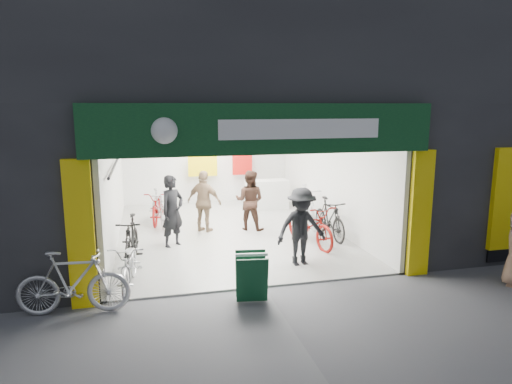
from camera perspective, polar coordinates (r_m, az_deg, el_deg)
name	(u,v)px	position (r m, az deg, el deg)	size (l,w,h in m)	color
ground	(265,288)	(8.98, 1.09, -11.90)	(60.00, 60.00, 0.00)	#56565B
building	(251,75)	(13.37, -0.63, 14.44)	(17.00, 10.27, 8.00)	#232326
bike_left_front	(130,265)	(9.12, -15.48, -8.76)	(0.63, 1.81, 0.95)	silver
bike_left_midfront	(131,241)	(10.45, -15.30, -5.88)	(0.50, 1.78, 1.07)	black
bike_left_midback	(158,207)	(13.89, -12.10, -1.81)	(0.65, 1.87, 0.98)	maroon
bike_left_back	(159,209)	(13.39, -12.03, -2.05)	(0.51, 1.81, 1.09)	#A6A6AB
bike_right_front	(329,219)	(12.12, 9.15, -3.31)	(0.51, 1.80, 1.08)	black
bike_right_mid	(310,225)	(11.47, 6.78, -4.07)	(0.71, 2.04, 1.07)	maroon
bike_right_back	(307,206)	(13.26, 6.41, -1.76)	(0.56, 1.99, 1.20)	#B4B5B9
parked_bike	(73,283)	(8.33, -21.89, -10.46)	(0.52, 1.85, 1.11)	silver
customer_a	(173,212)	(11.34, -10.40, -2.45)	(0.66, 0.43, 1.80)	black
customer_b	(250,201)	(12.68, -0.80, -1.10)	(0.83, 0.64, 1.70)	#331F17
customer_c	(301,227)	(9.91, 5.66, -4.44)	(1.12, 0.65, 1.74)	black
customer_d	(204,202)	(12.52, -6.49, -1.26)	(1.01, 0.42, 1.73)	#81664B
sandwich_board	(252,276)	(8.27, -0.56, -10.42)	(0.63, 0.64, 0.86)	#0F3D22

